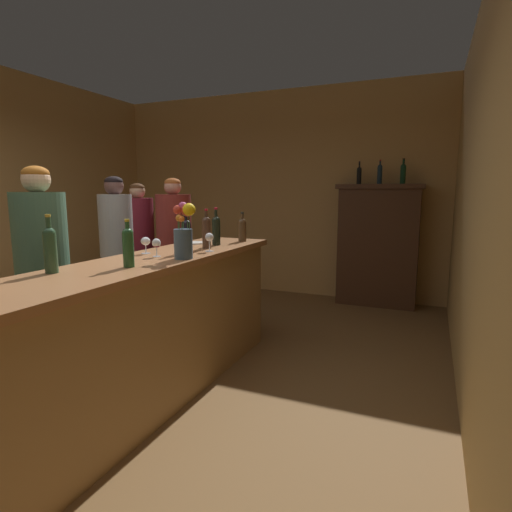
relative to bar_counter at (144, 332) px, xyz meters
name	(u,v)px	position (x,y,z in m)	size (l,w,h in m)	color
floor	(103,391)	(-0.41, -0.01, -0.53)	(9.35, 9.35, 0.00)	brown
wall_back	(273,194)	(-0.41, 3.65, 0.96)	(5.11, 0.12, 2.98)	tan
wall_right	(505,197)	(2.15, -0.01, 0.96)	(0.12, 7.31, 2.98)	tan
bar_counter	(144,332)	(0.00, 0.00, 0.00)	(0.66, 3.06, 1.04)	#9C7649
display_cabinet	(378,243)	(1.19, 3.37, 0.32)	(1.10, 0.38, 1.62)	#4C2E1D
wine_bottle_pinot	(50,248)	(-0.19, -0.56, 0.67)	(0.07, 0.07, 0.34)	#2D5034
wine_bottle_merlot	(206,231)	(0.11, 0.73, 0.67)	(0.07, 0.07, 0.33)	#432B1D
wine_bottle_malbec	(186,234)	(0.09, 0.45, 0.66)	(0.07, 0.07, 0.33)	black
wine_bottle_riesling	(128,245)	(0.09, -0.23, 0.66)	(0.07, 0.07, 0.30)	#26532B
wine_bottle_rose	(242,229)	(0.17, 1.29, 0.64)	(0.08, 0.08, 0.28)	#47321E
wine_bottle_syrah	(216,229)	(0.07, 0.95, 0.66)	(0.07, 0.07, 0.33)	black
wine_glass_front	(156,244)	(0.00, 0.19, 0.61)	(0.06, 0.06, 0.13)	white
wine_glass_mid	(146,242)	(-0.17, 0.28, 0.61)	(0.07, 0.07, 0.13)	white
wine_glass_rear	(209,238)	(0.22, 0.58, 0.63)	(0.07, 0.07, 0.15)	white
flower_arrangement	(184,232)	(0.23, 0.19, 0.71)	(0.18, 0.14, 0.40)	#41586F
cheese_plate	(195,243)	(-0.17, 0.97, 0.52)	(0.19, 0.19, 0.01)	white
display_bottle_left	(359,175)	(0.91, 3.37, 1.22)	(0.06, 0.06, 0.30)	black
display_bottle_midleft	(380,173)	(1.18, 3.37, 1.23)	(0.06, 0.06, 0.31)	#192D3D
display_bottle_center	(403,173)	(1.46, 3.37, 1.23)	(0.07, 0.07, 0.32)	#133A22
patron_tall	(43,268)	(-0.91, -0.04, 0.41)	(0.39, 0.39, 1.71)	#ABA692
patron_by_cabinet	(117,250)	(-1.13, 1.03, 0.40)	(0.34, 0.34, 1.67)	tan
patron_near_entrance	(175,248)	(-0.77, 1.53, 0.38)	(0.38, 0.38, 1.66)	maroon
patron_in_grey	(140,245)	(-1.39, 1.71, 0.36)	(0.36, 0.36, 1.62)	#506B56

